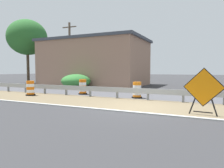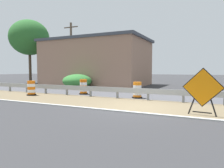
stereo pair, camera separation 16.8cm
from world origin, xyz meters
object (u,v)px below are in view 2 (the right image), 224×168
at_px(warning_sign_diamond, 203,89).
at_px(utility_pole_near, 71,53).
at_px(traffic_barrel_close, 83,87).
at_px(traffic_barrel_mid, 31,89).
at_px(traffic_barrel_nearest, 137,91).

height_order(warning_sign_diamond, utility_pole_near, utility_pole_near).
bearing_deg(traffic_barrel_close, warning_sign_diamond, -115.94).
relative_size(warning_sign_diamond, utility_pole_near, 0.27).
bearing_deg(utility_pole_near, traffic_barrel_close, -137.11).
xyz_separation_m(warning_sign_diamond, traffic_barrel_mid, (1.86, 11.31, -0.57)).
xyz_separation_m(traffic_barrel_nearest, utility_pole_near, (6.33, 9.95, 3.23)).
distance_m(warning_sign_diamond, utility_pole_near, 17.41).
bearing_deg(traffic_barrel_nearest, utility_pole_near, 57.54).
bearing_deg(warning_sign_diamond, utility_pole_near, -118.66).
bearing_deg(utility_pole_near, traffic_barrel_nearest, -122.46).
bearing_deg(traffic_barrel_mid, traffic_barrel_nearest, -75.46).
relative_size(warning_sign_diamond, traffic_barrel_mid, 1.83).
xyz_separation_m(traffic_barrel_close, traffic_barrel_mid, (-2.19, 2.99, -0.04)).
relative_size(traffic_barrel_close, traffic_barrel_mid, 1.08).
bearing_deg(utility_pole_near, warning_sign_diamond, -125.91).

